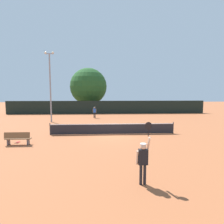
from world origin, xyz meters
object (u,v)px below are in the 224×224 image
Objects in this scene: courtside_bench at (18,138)px; light_pole at (50,83)px; player_receiving at (95,111)px; tennis_ball at (121,133)px; player_serving at (143,157)px; parked_car_near at (139,107)px; large_tree at (88,86)px; spare_racket at (18,142)px.

light_pole is (-0.43, 10.72, 4.53)m from courtside_bench.
courtside_bench is at bearing 70.73° from player_receiving.
light_pole is at bearing 92.28° from courtside_bench.
player_serving is at bearing -90.61° from tennis_ball.
tennis_ball is at bearing -98.29° from parked_car_near.
player_receiving is 11.39m from tennis_ball.
courtside_bench is at bearing -111.69° from parked_car_near.
tennis_ball is 0.04× the size of courtside_bench.
player_serving is 20.76m from player_receiving.
light_pole reaches higher than parked_car_near.
parked_car_near is at bearing 74.58° from tennis_ball.
tennis_ball is 22.83m from parked_car_near.
courtside_bench is 0.20× the size of large_tree.
courtside_bench is 0.20× the size of light_pole.
player_serving is 9.66m from tennis_ball.
spare_racket is 0.94m from courtside_bench.
player_serving is 32.55m from large_tree.
player_receiving is 3.17× the size of spare_racket.
player_receiving is 12.24m from large_tree.
courtside_bench is at bearing -97.41° from large_tree.
player_receiving is 14.17m from parked_car_near.
player_serving is at bearing -41.16° from spare_racket.
large_tree reaches higher than player_receiving.
tennis_ball is at bearing -78.66° from large_tree.
tennis_ball is 0.01× the size of large_tree.
player_serving reaches higher than player_receiving.
large_tree is (-1.65, 11.44, 4.04)m from player_receiving.
parked_car_near is at bearing 61.19° from courtside_bench.
spare_racket is at bearing 114.21° from courtside_bench.
light_pole is (-0.09, 9.98, 4.99)m from spare_racket.
tennis_ball is 8.56m from spare_racket.
tennis_ball reaches higher than spare_racket.
large_tree is (-4.40, 32.02, 3.90)m from player_serving.
spare_racket is (-5.32, -13.52, -0.98)m from player_receiving.
parked_car_near reaches higher than player_receiving.
player_serving reaches higher than tennis_ball.
spare_racket is at bearing 138.84° from player_serving.
spare_racket is at bearing -98.38° from large_tree.
light_pole reaches higher than tennis_ball.
tennis_ball is 23.41m from large_tree.
parked_car_near is (6.17, 31.59, -0.37)m from player_serving.
spare_racket is 0.06× the size of large_tree.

